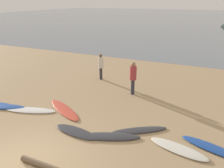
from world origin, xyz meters
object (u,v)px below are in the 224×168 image
surfboard_6 (140,130)px  surfboard_3 (64,110)px  surfboard_2 (30,110)px  person_0 (133,76)px  driftwood_log (46,166)px  person_1 (101,65)px  surfboard_5 (109,136)px  surfboard_1 (4,107)px  surfboard_7 (178,149)px  surfboard_8 (212,148)px  surfboard_4 (76,132)px

surfboard_6 → surfboard_3: bearing=142.8°
surfboard_2 → surfboard_6: 5.17m
person_0 → driftwood_log: person_0 is taller
person_1 → surfboard_2: bearing=-76.9°
surfboard_5 → person_1: size_ratio=1.42×
surfboard_1 → surfboard_7: bearing=-16.7°
surfboard_8 → person_0: 5.46m
surfboard_8 → driftwood_log: driftwood_log is taller
surfboard_1 → surfboard_4: 4.33m
surfboard_1 → surfboard_6: 6.58m
surfboard_6 → driftwood_log: 3.75m
surfboard_1 → surfboard_5: 5.62m
surfboard_6 → person_0: (-1.53, 3.37, 1.02)m
surfboard_1 → person_1: person_1 is taller
person_0 → driftwood_log: (-0.39, -6.59, -0.96)m
surfboard_2 → surfboard_6: surfboard_6 is taller
person_1 → driftwood_log: (2.28, -8.03, -0.88)m
surfboard_2 → surfboard_6: (5.14, 0.49, 0.00)m
surfboard_4 → person_1: 6.35m
surfboard_6 → person_0: 3.84m
surfboard_7 → driftwood_log: size_ratio=1.10×
surfboard_3 → driftwood_log: size_ratio=1.38×
surfboard_1 → surfboard_2: surfboard_1 is taller
surfboard_8 → person_1: bearing=161.2°
person_0 → surfboard_3: bearing=-10.5°
surfboard_2 → surfboard_4: bearing=-30.9°
driftwood_log → surfboard_3: bearing=118.1°
surfboard_3 → surfboard_2: bearing=-124.0°
surfboard_6 → surfboard_8: size_ratio=1.04×
surfboard_8 → surfboard_5: bearing=-149.6°
driftwood_log → surfboard_1: bearing=151.9°
surfboard_1 → surfboard_4: (4.32, -0.40, 0.00)m
person_1 → surfboard_5: bearing=-36.9°
driftwood_log → person_0: bearing=86.6°
surfboard_1 → surfboard_6: size_ratio=0.94×
surfboard_4 → surfboard_8: 4.96m
surfboard_2 → surfboard_3: size_ratio=0.92×
surfboard_7 → person_0: size_ratio=1.16×
surfboard_7 → person_1: bearing=150.1°
surfboard_3 → surfboard_8: surfboard_8 is taller
surfboard_2 → surfboard_5: surfboard_5 is taller
surfboard_7 → surfboard_8: (1.04, 0.53, 0.01)m
surfboard_4 → surfboard_8: bearing=19.8°
surfboard_5 → surfboard_8: 3.63m
surfboard_3 → person_0: person_0 is taller
surfboard_1 → surfboard_8: (9.15, 0.71, 0.00)m
surfboard_7 → surfboard_8: 1.17m
surfboard_5 → driftwood_log: size_ratio=1.25×
person_0 → driftwood_log: 6.67m
surfboard_1 → surfboard_3: surfboard_1 is taller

